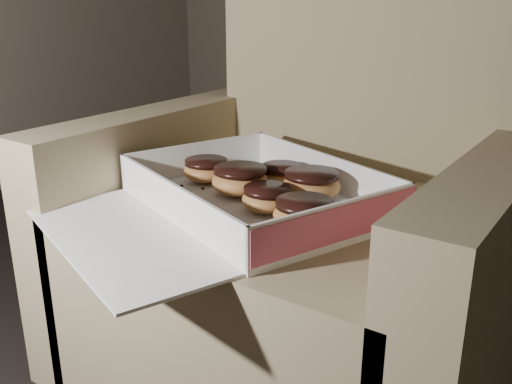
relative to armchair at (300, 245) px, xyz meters
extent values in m
cube|color=#8B7A58|center=(0.00, -0.04, -0.08)|extent=(0.65, 0.65, 0.38)
cube|color=#8B7A58|center=(0.00, 0.25, 0.35)|extent=(0.65, 0.13, 0.47)
cube|color=#8B7A58|center=(-0.35, -0.04, -0.01)|extent=(0.11, 0.65, 0.50)
cube|color=#8B7A58|center=(0.35, -0.04, -0.01)|extent=(0.11, 0.65, 0.50)
cube|color=white|center=(-0.03, -0.12, 0.12)|extent=(0.52, 0.46, 0.01)
cube|color=white|center=(0.03, 0.03, 0.15)|extent=(0.41, 0.16, 0.07)
cube|color=white|center=(-0.08, -0.27, 0.15)|extent=(0.41, 0.16, 0.07)
cube|color=white|center=(-0.23, -0.04, 0.15)|extent=(0.12, 0.31, 0.07)
cube|color=white|center=(0.17, -0.19, 0.15)|extent=(0.12, 0.31, 0.07)
cube|color=#CA516A|center=(0.18, -0.19, 0.15)|extent=(0.12, 0.30, 0.06)
cube|color=white|center=(-0.12, -0.35, 0.11)|extent=(0.46, 0.32, 0.01)
ellipsoid|color=#C48D44|center=(-0.04, -0.01, 0.14)|extent=(0.08, 0.08, 0.04)
cylinder|color=black|center=(-0.04, -0.01, 0.16)|extent=(0.08, 0.08, 0.01)
ellipsoid|color=#C48D44|center=(-0.08, -0.10, 0.15)|extent=(0.10, 0.10, 0.05)
cylinder|color=black|center=(-0.08, -0.10, 0.17)|extent=(0.10, 0.10, 0.01)
ellipsoid|color=#C48D44|center=(0.11, -0.18, 0.14)|extent=(0.10, 0.10, 0.05)
cylinder|color=black|center=(0.11, -0.18, 0.16)|extent=(0.09, 0.09, 0.01)
ellipsoid|color=#C48D44|center=(0.01, -0.14, 0.14)|extent=(0.09, 0.09, 0.04)
cylinder|color=black|center=(0.01, -0.14, 0.16)|extent=(0.08, 0.08, 0.01)
ellipsoid|color=#C48D44|center=(0.05, -0.04, 0.15)|extent=(0.10, 0.10, 0.05)
cylinder|color=black|center=(0.05, -0.04, 0.17)|extent=(0.10, 0.10, 0.01)
ellipsoid|color=#C48D44|center=(-0.18, -0.07, 0.14)|extent=(0.09, 0.09, 0.04)
cylinder|color=black|center=(-0.18, -0.07, 0.16)|extent=(0.08, 0.08, 0.01)
ellipsoid|color=black|center=(-0.15, -0.11, 0.12)|extent=(0.01, 0.01, 0.00)
ellipsoid|color=black|center=(0.06, -0.28, 0.12)|extent=(0.01, 0.01, 0.00)
ellipsoid|color=black|center=(-0.20, -0.12, 0.12)|extent=(0.01, 0.01, 0.00)
ellipsoid|color=black|center=(-0.24, -0.14, 0.12)|extent=(0.01, 0.01, 0.00)
ellipsoid|color=black|center=(-0.18, -0.19, 0.12)|extent=(0.01, 0.01, 0.00)
camera|label=1|loc=(0.52, -0.90, 0.47)|focal=40.00mm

